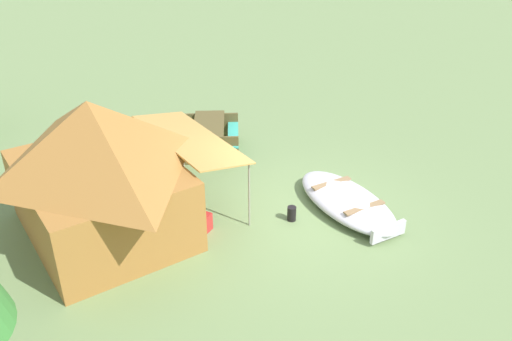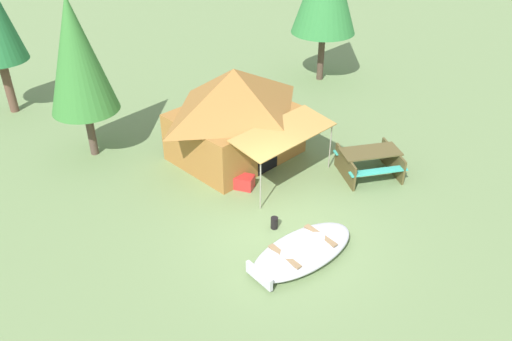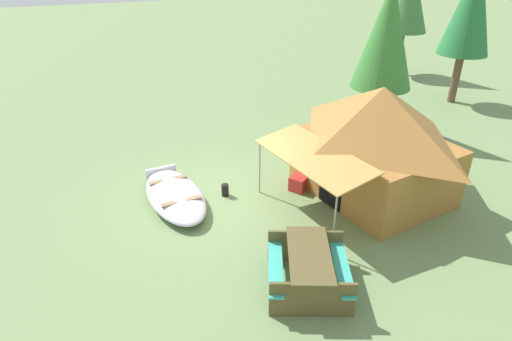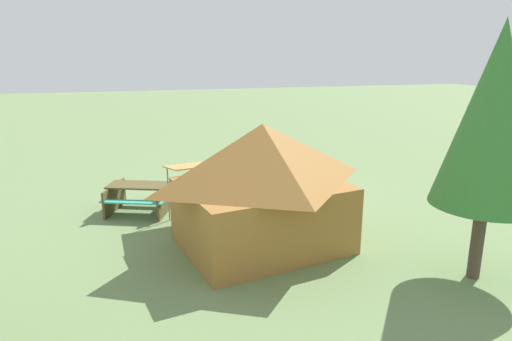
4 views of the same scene
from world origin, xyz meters
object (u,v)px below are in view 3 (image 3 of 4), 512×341
(canvas_cabin_tent, at_px, (377,140))
(beached_rowboat, at_px, (175,195))
(picnic_table, at_px, (309,266))
(pine_tree_far_center, at_px, (472,6))
(fuel_can, at_px, (225,190))
(cooler_box, at_px, (300,182))
(pine_tree_back_left, at_px, (386,35))

(canvas_cabin_tent, bearing_deg, beached_rowboat, -104.82)
(picnic_table, height_order, pine_tree_far_center, pine_tree_far_center)
(canvas_cabin_tent, height_order, fuel_can, canvas_cabin_tent)
(canvas_cabin_tent, distance_m, fuel_can, 3.88)
(cooler_box, bearing_deg, pine_tree_far_center, 114.89)
(beached_rowboat, relative_size, cooler_box, 5.17)
(canvas_cabin_tent, bearing_deg, picnic_table, -50.52)
(beached_rowboat, bearing_deg, fuel_can, 84.21)
(cooler_box, xyz_separation_m, pine_tree_far_center, (-3.97, 8.56, 3.37))
(beached_rowboat, xyz_separation_m, canvas_cabin_tent, (1.25, 4.72, 1.21))
(pine_tree_back_left, xyz_separation_m, pine_tree_far_center, (-1.28, 4.47, 0.46))
(pine_tree_back_left, bearing_deg, cooler_box, -56.65)
(pine_tree_back_left, bearing_deg, beached_rowboat, -72.91)
(fuel_can, distance_m, pine_tree_far_center, 11.58)
(beached_rowboat, xyz_separation_m, pine_tree_far_center, (-3.50, 11.69, 3.34))
(pine_tree_back_left, height_order, pine_tree_far_center, pine_tree_far_center)
(beached_rowboat, height_order, pine_tree_back_left, pine_tree_back_left)
(picnic_table, distance_m, fuel_can, 3.67)
(fuel_can, bearing_deg, pine_tree_back_left, 111.37)
(pine_tree_far_center, bearing_deg, pine_tree_back_left, -74.03)
(cooler_box, distance_m, pine_tree_back_left, 5.69)
(beached_rowboat, relative_size, fuel_can, 9.38)
(picnic_table, distance_m, cooler_box, 3.59)
(beached_rowboat, bearing_deg, picnic_table, 24.24)
(canvas_cabin_tent, bearing_deg, pine_tree_far_center, 124.26)
(canvas_cabin_tent, distance_m, cooler_box, 2.16)
(canvas_cabin_tent, relative_size, pine_tree_far_center, 0.85)
(pine_tree_far_center, bearing_deg, picnic_table, -54.08)
(pine_tree_back_left, relative_size, pine_tree_far_center, 0.89)
(beached_rowboat, bearing_deg, cooler_box, 81.40)
(canvas_cabin_tent, bearing_deg, pine_tree_back_left, 144.23)
(canvas_cabin_tent, distance_m, pine_tree_far_center, 8.70)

